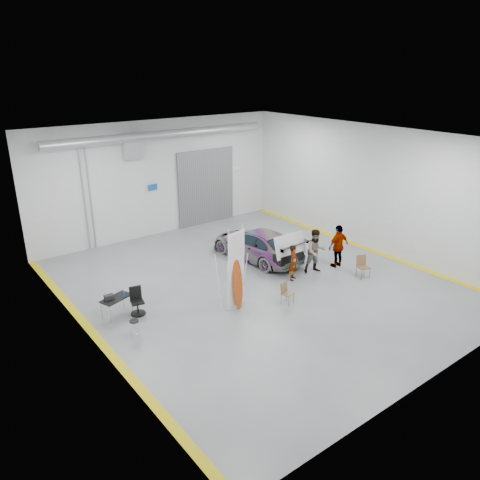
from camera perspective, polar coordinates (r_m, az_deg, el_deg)
ground at (r=19.61m, az=1.89°, el=-5.29°), size 16.00×16.00×0.00m
room_shell at (r=20.06m, az=-1.45°, el=7.68°), size 14.02×16.18×6.01m
sedan_car at (r=21.82m, az=2.09°, el=-0.51°), size 2.44×5.03×1.41m
person_a at (r=19.75m, az=6.53°, el=-2.75°), size 0.68×0.63×1.56m
person_b at (r=20.53m, az=9.21°, el=-1.34°), size 1.15×1.02×1.96m
person_c at (r=21.28m, az=11.90°, el=-0.71°), size 1.16×0.52×1.97m
surfboard_display at (r=17.10m, az=-0.53°, el=-4.53°), size 0.89×0.38×3.21m
folding_chair_near at (r=18.02m, az=5.77°, el=-6.97°), size 0.47×0.48×0.83m
folding_chair_far at (r=20.66m, az=14.74°, el=-3.68°), size 0.58×0.61×0.97m
shop_stool at (r=16.22m, az=-12.71°, el=-10.52°), size 0.33×0.33×0.64m
work_table at (r=17.50m, az=-15.08°, el=-6.86°), size 1.24×0.89×0.92m
office_chair at (r=17.55m, az=-12.50°, el=-7.46°), size 0.55×0.57×1.03m
trunk_lid at (r=20.03m, az=6.05°, el=-0.37°), size 1.64×1.00×0.04m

